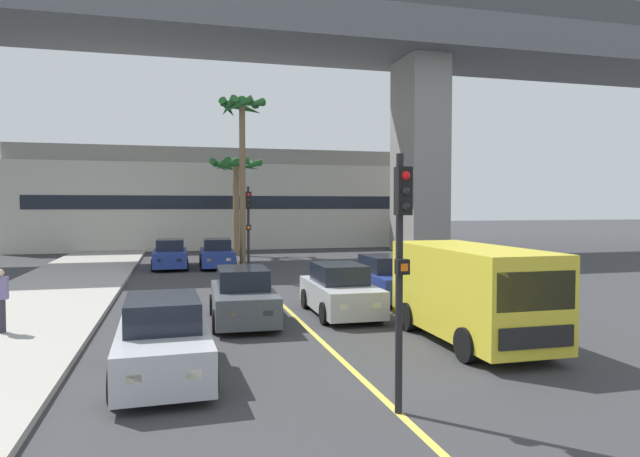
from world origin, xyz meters
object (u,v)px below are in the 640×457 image
at_px(car_queue_third, 170,255).
at_px(car_queue_fourth, 386,279).
at_px(palm_tree_mid_median, 242,129).
at_px(car_queue_fifth, 243,297).
at_px(car_queue_front, 340,291).
at_px(traffic_light_median_far, 248,220).
at_px(car_queue_sixth, 163,341).
at_px(palm_tree_near_median, 235,176).
at_px(pedestrian_near_crosswalk, 1,299).
at_px(car_queue_second, 217,254).
at_px(delivery_van, 471,291).
at_px(traffic_light_median_near, 401,247).

xyz_separation_m(car_queue_third, car_queue_fourth, (7.61, -12.00, 0.00)).
bearing_deg(palm_tree_mid_median, car_queue_fifth, -96.57).
xyz_separation_m(car_queue_front, traffic_light_median_far, (-1.78, 8.17, 1.99)).
bearing_deg(car_queue_sixth, car_queue_fourth, 44.15).
distance_m(palm_tree_near_median, pedestrian_near_crosswalk, 23.77).
xyz_separation_m(car_queue_second, pedestrian_near_crosswalk, (-6.46, -14.77, 0.28)).
bearing_deg(car_queue_fourth, car_queue_front, -137.32).
bearing_deg(car_queue_front, pedestrian_near_crosswalk, -175.05).
bearing_deg(pedestrian_near_crosswalk, palm_tree_mid_median, 62.07).
distance_m(car_queue_second, pedestrian_near_crosswalk, 16.12).
bearing_deg(car_queue_second, palm_tree_mid_median, -1.16).
xyz_separation_m(car_queue_second, car_queue_sixth, (-2.41, -19.10, 0.00)).
xyz_separation_m(car_queue_third, palm_tree_near_median, (4.21, 6.86, 4.60)).
distance_m(palm_tree_near_median, palm_tree_mid_median, 7.48).
height_order(delivery_van, pedestrian_near_crosswalk, delivery_van).
bearing_deg(car_queue_third, delivery_van, -68.38).
bearing_deg(car_queue_fourth, traffic_light_median_far, 125.15).
bearing_deg(car_queue_front, car_queue_third, 110.10).
height_order(car_queue_fifth, traffic_light_median_far, traffic_light_median_far).
xyz_separation_m(car_queue_front, palm_tree_mid_median, (-1.39, 13.95, 6.81)).
relative_size(car_queue_fourth, pedestrian_near_crosswalk, 2.53).
xyz_separation_m(traffic_light_median_far, palm_tree_near_median, (0.79, 12.91, 2.61)).
bearing_deg(car_queue_sixth, pedestrian_near_crosswalk, 133.08).
bearing_deg(traffic_light_median_far, car_queue_sixth, -104.25).
relative_size(car_queue_front, traffic_light_median_far, 0.98).
xyz_separation_m(car_queue_fifth, car_queue_sixth, (-2.12, -4.77, 0.00)).
relative_size(car_queue_fifth, pedestrian_near_crosswalk, 2.57).
distance_m(delivery_van, traffic_light_median_near, 5.46).
relative_size(car_queue_second, car_queue_fourth, 1.01).
xyz_separation_m(car_queue_second, delivery_van, (4.84, -18.16, 0.57)).
bearing_deg(traffic_light_median_far, palm_tree_near_median, 86.51).
bearing_deg(car_queue_third, car_queue_front, -69.90).
distance_m(car_queue_fifth, palm_tree_near_median, 22.02).
relative_size(car_queue_front, car_queue_second, 1.00).
height_order(car_queue_sixth, traffic_light_median_near, traffic_light_median_near).
relative_size(traffic_light_median_far, palm_tree_mid_median, 0.45).
height_order(traffic_light_median_far, palm_tree_mid_median, palm_tree_mid_median).
distance_m(car_queue_fifth, car_queue_sixth, 5.23).
height_order(car_queue_third, car_queue_fifth, same).
height_order(delivery_van, palm_tree_mid_median, palm_tree_mid_median).
relative_size(car_queue_fourth, car_queue_sixth, 0.99).
distance_m(car_queue_sixth, palm_tree_mid_median, 20.60).
bearing_deg(traffic_light_median_far, car_queue_third, 119.49).
height_order(car_queue_second, palm_tree_mid_median, palm_tree_mid_median).
xyz_separation_m(traffic_light_median_near, pedestrian_near_crosswalk, (-7.78, 7.32, -1.72)).
bearing_deg(car_queue_front, traffic_light_median_near, -99.94).
height_order(traffic_light_median_far, palm_tree_near_median, palm_tree_near_median).
bearing_deg(palm_tree_near_median, car_queue_fourth, -79.78).
relative_size(traffic_light_median_near, pedestrian_near_crosswalk, 2.59).
bearing_deg(palm_tree_near_median, car_queue_second, -103.86).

